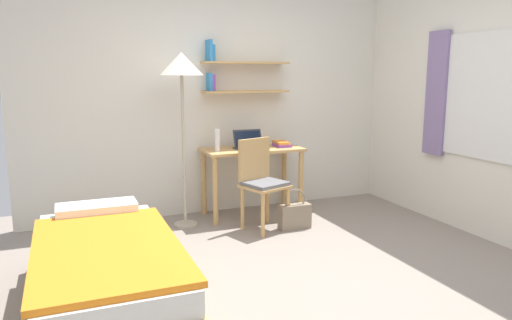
% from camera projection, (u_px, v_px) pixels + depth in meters
% --- Properties ---
extents(ground_plane, '(5.28, 5.28, 0.00)m').
position_uv_depth(ground_plane, '(304.00, 276.00, 3.78)').
color(ground_plane, gray).
extents(wall_back, '(4.40, 0.27, 2.60)m').
position_uv_depth(wall_back, '(222.00, 96.00, 5.39)').
color(wall_back, silver).
rests_on(wall_back, ground_plane).
extents(wall_right, '(0.10, 4.40, 2.60)m').
position_uv_depth(wall_right, '(506.00, 103.00, 4.32)').
color(wall_right, silver).
rests_on(wall_right, ground_plane).
extents(bed, '(0.90, 1.86, 0.54)m').
position_uv_depth(bed, '(107.00, 273.00, 3.24)').
color(bed, tan).
rests_on(bed, ground_plane).
extents(desk, '(1.08, 0.53, 0.75)m').
position_uv_depth(desk, '(252.00, 161.00, 5.31)').
color(desk, tan).
rests_on(desk, ground_plane).
extents(desk_chair, '(0.51, 0.49, 0.91)m').
position_uv_depth(desk_chair, '(261.00, 180.00, 4.85)').
color(desk_chair, tan).
rests_on(desk_chair, ground_plane).
extents(standing_lamp, '(0.42, 0.42, 1.76)m').
position_uv_depth(standing_lamp, '(182.00, 72.00, 4.74)').
color(standing_lamp, '#B2A893').
rests_on(standing_lamp, ground_plane).
extents(laptop, '(0.33, 0.21, 0.20)m').
position_uv_depth(laptop, '(249.00, 144.00, 5.26)').
color(laptop, '#2D2D33').
rests_on(laptop, desk).
extents(water_bottle, '(0.06, 0.06, 0.23)m').
position_uv_depth(water_bottle, '(217.00, 140.00, 5.05)').
color(water_bottle, silver).
rests_on(water_bottle, desk).
extents(book_stack, '(0.16, 0.24, 0.06)m').
position_uv_depth(book_stack, '(282.00, 144.00, 5.40)').
color(book_stack, purple).
rests_on(book_stack, desk).
extents(handbag, '(0.33, 0.12, 0.42)m').
position_uv_depth(handbag, '(295.00, 215.00, 4.90)').
color(handbag, gray).
rests_on(handbag, ground_plane).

